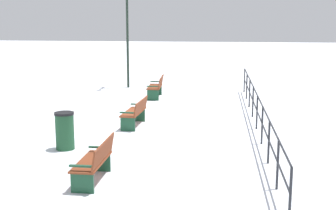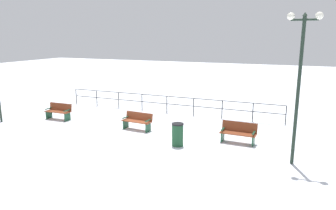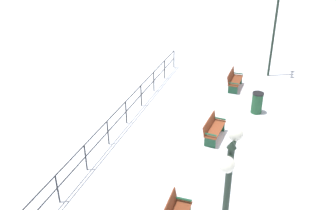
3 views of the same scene
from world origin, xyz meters
TOP-DOWN VIEW (x-y plane):
  - ground_plane at (0.00, 0.00)m, footprint 80.00×80.00m
  - bench_nearest at (-0.20, -4.96)m, footprint 0.59×1.49m
  - bench_second at (-0.16, 0.01)m, footprint 0.66×1.55m
  - bench_third at (-0.13, 4.96)m, footprint 0.62×1.55m
  - lamppost_near at (1.43, -7.47)m, footprint 0.25×1.09m
  - waterfront_railing at (-3.88, 0.00)m, footprint 0.05×13.47m
  - trash_bin at (1.25, 2.67)m, footprint 0.50×0.50m

SIDE VIEW (x-z plane):
  - ground_plane at x=0.00m, z-range 0.00..0.00m
  - bench_second at x=-0.16m, z-range 0.02..0.87m
  - bench_third at x=-0.13m, z-range 0.01..0.90m
  - bench_nearest at x=-0.20m, z-range 0.02..0.89m
  - trash_bin at x=1.25m, z-range 0.00..0.98m
  - waterfront_railing at x=-3.88m, z-range 0.17..1.22m
  - lamppost_near at x=1.43m, z-range 0.86..5.74m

